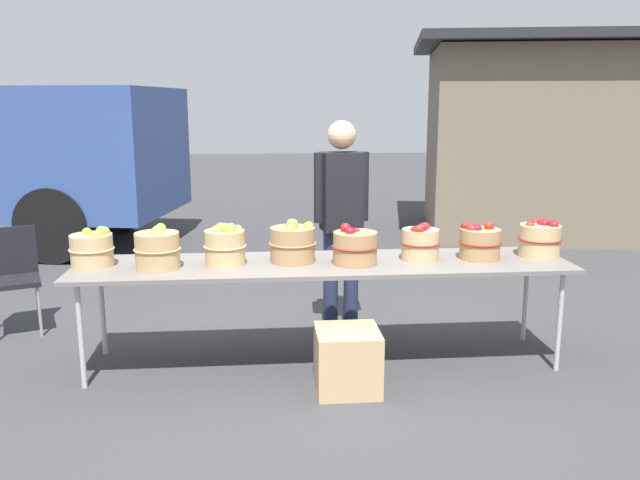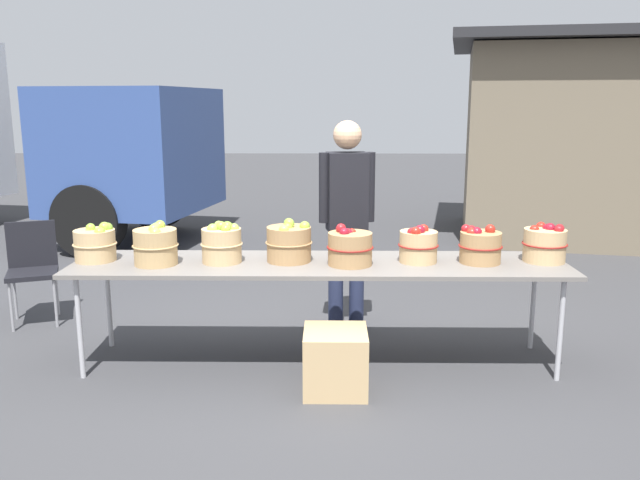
{
  "view_description": "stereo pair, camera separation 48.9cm",
  "coord_description": "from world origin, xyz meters",
  "px_view_note": "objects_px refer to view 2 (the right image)",
  "views": [
    {
      "loc": [
        -0.42,
        -4.47,
        1.86
      ],
      "look_at": [
        0.0,
        0.3,
        0.85
      ],
      "focal_mm": 36.6,
      "sensor_mm": 36.0,
      "label": 1
    },
    {
      "loc": [
        0.06,
        -4.49,
        1.86
      ],
      "look_at": [
        0.0,
        0.3,
        0.85
      ],
      "focal_mm": 36.6,
      "sensor_mm": 36.0,
      "label": 2
    }
  ],
  "objects_px": {
    "apple_basket_green_0": "(95,244)",
    "market_table": "(319,267)",
    "apple_basket_green_2": "(222,243)",
    "apple_basket_green_3": "(289,243)",
    "apple_basket_green_1": "(156,246)",
    "apple_basket_red_0": "(350,247)",
    "apple_basket_red_3": "(545,244)",
    "folding_chair": "(32,264)",
    "vendor_adult": "(347,209)",
    "apple_basket_red_2": "(480,246)",
    "apple_basket_red_1": "(418,245)",
    "produce_crate": "(335,361)"
  },
  "relations": [
    {
      "from": "apple_basket_green_1",
      "to": "folding_chair",
      "type": "xyz_separation_m",
      "value": [
        -1.33,
        0.96,
        -0.37
      ]
    },
    {
      "from": "folding_chair",
      "to": "apple_basket_green_1",
      "type": "bearing_deg",
      "value": -56.33
    },
    {
      "from": "apple_basket_green_1",
      "to": "apple_basket_green_2",
      "type": "relative_size",
      "value": 1.07
    },
    {
      "from": "market_table",
      "to": "apple_basket_green_0",
      "type": "xyz_separation_m",
      "value": [
        -1.6,
        0.04,
        0.16
      ]
    },
    {
      "from": "apple_basket_red_3",
      "to": "apple_basket_red_0",
      "type": "bearing_deg",
      "value": -175.25
    },
    {
      "from": "apple_basket_green_0",
      "to": "apple_basket_red_1",
      "type": "relative_size",
      "value": 1.07
    },
    {
      "from": "produce_crate",
      "to": "apple_basket_red_3",
      "type": "bearing_deg",
      "value": 19.9
    },
    {
      "from": "apple_basket_red_0",
      "to": "folding_chair",
      "type": "bearing_deg",
      "value": 160.41
    },
    {
      "from": "apple_basket_green_1",
      "to": "apple_basket_red_1",
      "type": "bearing_deg",
      "value": 2.85
    },
    {
      "from": "apple_basket_green_2",
      "to": "apple_basket_red_1",
      "type": "distance_m",
      "value": 1.39
    },
    {
      "from": "apple_basket_red_1",
      "to": "folding_chair",
      "type": "relative_size",
      "value": 0.33
    },
    {
      "from": "apple_basket_red_0",
      "to": "folding_chair",
      "type": "distance_m",
      "value": 2.88
    },
    {
      "from": "apple_basket_green_3",
      "to": "apple_basket_red_3",
      "type": "relative_size",
      "value": 1.07
    },
    {
      "from": "market_table",
      "to": "apple_basket_red_2",
      "type": "xyz_separation_m",
      "value": [
        1.13,
        0.01,
        0.15
      ]
    },
    {
      "from": "apple_basket_green_0",
      "to": "vendor_adult",
      "type": "distance_m",
      "value": 1.95
    },
    {
      "from": "apple_basket_red_1",
      "to": "apple_basket_red_3",
      "type": "relative_size",
      "value": 0.91
    },
    {
      "from": "apple_basket_red_0",
      "to": "apple_basket_green_0",
      "type": "bearing_deg",
      "value": 176.95
    },
    {
      "from": "apple_basket_red_3",
      "to": "apple_basket_green_0",
      "type": "bearing_deg",
      "value": -179.66
    },
    {
      "from": "apple_basket_green_0",
      "to": "folding_chair",
      "type": "height_order",
      "value": "apple_basket_green_0"
    },
    {
      "from": "market_table",
      "to": "apple_basket_red_2",
      "type": "height_order",
      "value": "apple_basket_red_2"
    },
    {
      "from": "apple_basket_red_2",
      "to": "apple_basket_green_1",
      "type": "bearing_deg",
      "value": -178.0
    },
    {
      "from": "apple_basket_red_0",
      "to": "apple_basket_red_1",
      "type": "distance_m",
      "value": 0.5
    },
    {
      "from": "apple_basket_green_1",
      "to": "produce_crate",
      "type": "bearing_deg",
      "value": -18.38
    },
    {
      "from": "apple_basket_red_1",
      "to": "apple_basket_red_3",
      "type": "height_order",
      "value": "apple_basket_red_3"
    },
    {
      "from": "apple_basket_green_0",
      "to": "market_table",
      "type": "bearing_deg",
      "value": -1.37
    },
    {
      "from": "apple_basket_green_2",
      "to": "apple_basket_red_3",
      "type": "distance_m",
      "value": 2.3
    },
    {
      "from": "market_table",
      "to": "apple_basket_green_2",
      "type": "height_order",
      "value": "apple_basket_green_2"
    },
    {
      "from": "apple_basket_green_0",
      "to": "apple_basket_red_1",
      "type": "xyz_separation_m",
      "value": [
        2.3,
        -0.01,
        -0.0
      ]
    },
    {
      "from": "apple_basket_red_0",
      "to": "apple_basket_red_3",
      "type": "relative_size",
      "value": 1.04
    },
    {
      "from": "market_table",
      "to": "vendor_adult",
      "type": "height_order",
      "value": "vendor_adult"
    },
    {
      "from": "apple_basket_green_1",
      "to": "apple_basket_red_0",
      "type": "distance_m",
      "value": 1.36
    },
    {
      "from": "apple_basket_green_0",
      "to": "apple_basket_green_1",
      "type": "height_order",
      "value": "apple_basket_green_1"
    },
    {
      "from": "market_table",
      "to": "apple_basket_red_3",
      "type": "distance_m",
      "value": 1.61
    },
    {
      "from": "apple_basket_red_1",
      "to": "market_table",
      "type": "bearing_deg",
      "value": -177.88
    },
    {
      "from": "apple_basket_red_0",
      "to": "apple_basket_green_2",
      "type": "bearing_deg",
      "value": 176.51
    },
    {
      "from": "folding_chair",
      "to": "apple_basket_red_1",
      "type": "bearing_deg",
      "value": -35.81
    },
    {
      "from": "apple_basket_red_1",
      "to": "apple_basket_green_3",
      "type": "bearing_deg",
      "value": 179.16
    },
    {
      "from": "market_table",
      "to": "apple_basket_green_3",
      "type": "height_order",
      "value": "apple_basket_green_3"
    },
    {
      "from": "apple_basket_green_2",
      "to": "apple_basket_red_2",
      "type": "relative_size",
      "value": 0.97
    },
    {
      "from": "apple_basket_green_2",
      "to": "folding_chair",
      "type": "distance_m",
      "value": 2.04
    },
    {
      "from": "apple_basket_red_3",
      "to": "folding_chair",
      "type": "bearing_deg",
      "value": 168.35
    },
    {
      "from": "apple_basket_red_3",
      "to": "apple_basket_green_1",
      "type": "bearing_deg",
      "value": -177.43
    },
    {
      "from": "folding_chair",
      "to": "produce_crate",
      "type": "relative_size",
      "value": 2.08
    },
    {
      "from": "apple_basket_green_2",
      "to": "apple_basket_green_3",
      "type": "height_order",
      "value": "apple_basket_green_3"
    },
    {
      "from": "market_table",
      "to": "folding_chair",
      "type": "relative_size",
      "value": 4.07
    },
    {
      "from": "apple_basket_green_0",
      "to": "apple_basket_red_2",
      "type": "xyz_separation_m",
      "value": [
        2.74,
        -0.02,
        -0.0
      ]
    },
    {
      "from": "apple_basket_green_2",
      "to": "vendor_adult",
      "type": "xyz_separation_m",
      "value": [
        0.9,
        0.73,
        0.13
      ]
    },
    {
      "from": "apple_basket_green_1",
      "to": "apple_basket_red_0",
      "type": "relative_size",
      "value": 0.97
    },
    {
      "from": "apple_basket_green_2",
      "to": "apple_basket_red_3",
      "type": "height_order",
      "value": "apple_basket_green_2"
    },
    {
      "from": "apple_basket_green_0",
      "to": "apple_basket_red_0",
      "type": "distance_m",
      "value": 1.82
    }
  ]
}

